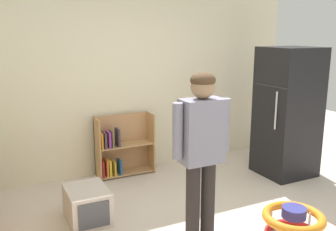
{
  "coord_description": "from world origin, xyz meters",
  "views": [
    {
      "loc": [
        -1.81,
        -2.64,
        1.99
      ],
      "look_at": [
        -0.19,
        0.69,
        1.15
      ],
      "focal_mm": 39.94,
      "sensor_mm": 36.0,
      "label": 1
    }
  ],
  "objects_px": {
    "pet_carrier": "(87,205)",
    "standing_person": "(202,145)",
    "refrigerator": "(287,112)",
    "baby_walker": "(293,223)",
    "bookshelf": "(120,149)"
  },
  "relations": [
    {
      "from": "standing_person",
      "to": "pet_carrier",
      "type": "xyz_separation_m",
      "value": [
        -0.82,
        0.96,
        -0.82
      ]
    },
    {
      "from": "bookshelf",
      "to": "baby_walker",
      "type": "bearing_deg",
      "value": -67.66
    },
    {
      "from": "baby_walker",
      "to": "pet_carrier",
      "type": "distance_m",
      "value": 2.11
    },
    {
      "from": "refrigerator",
      "to": "standing_person",
      "type": "distance_m",
      "value": 2.32
    },
    {
      "from": "standing_person",
      "to": "bookshelf",
      "type": "bearing_deg",
      "value": 91.68
    },
    {
      "from": "baby_walker",
      "to": "pet_carrier",
      "type": "bearing_deg",
      "value": 144.41
    },
    {
      "from": "refrigerator",
      "to": "bookshelf",
      "type": "bearing_deg",
      "value": 155.1
    },
    {
      "from": "bookshelf",
      "to": "refrigerator",
      "type": "bearing_deg",
      "value": -24.9
    },
    {
      "from": "refrigerator",
      "to": "pet_carrier",
      "type": "xyz_separation_m",
      "value": [
        -2.86,
        -0.13,
        -0.71
      ]
    },
    {
      "from": "pet_carrier",
      "to": "standing_person",
      "type": "bearing_deg",
      "value": -49.68
    },
    {
      "from": "standing_person",
      "to": "pet_carrier",
      "type": "relative_size",
      "value": 2.98
    },
    {
      "from": "baby_walker",
      "to": "pet_carrier",
      "type": "height_order",
      "value": "pet_carrier"
    },
    {
      "from": "standing_person",
      "to": "baby_walker",
      "type": "distance_m",
      "value": 1.26
    },
    {
      "from": "baby_walker",
      "to": "pet_carrier",
      "type": "relative_size",
      "value": 1.09
    },
    {
      "from": "standing_person",
      "to": "baby_walker",
      "type": "xyz_separation_m",
      "value": [
        0.9,
        -0.27,
        -0.84
      ]
    }
  ]
}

